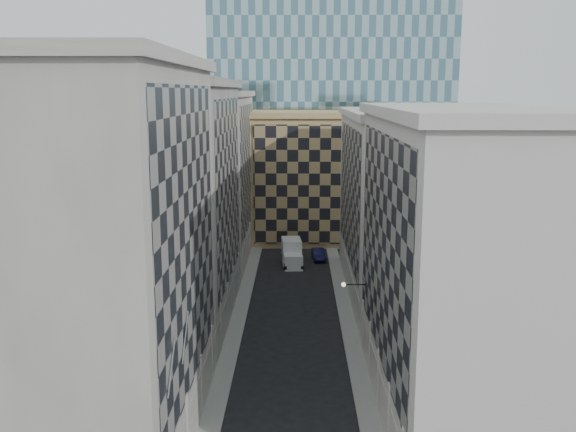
{
  "coord_description": "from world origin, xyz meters",
  "views": [
    {
      "loc": [
        0.41,
        -26.11,
        21.64
      ],
      "look_at": [
        -0.18,
        14.08,
        13.8
      ],
      "focal_mm": 40.0,
      "sensor_mm": 36.0,
      "label": 1
    }
  ],
  "objects": [
    {
      "name": "sidewalk_west",
      "position": [
        -5.25,
        30.0,
        0.07
      ],
      "size": [
        1.5,
        100.0,
        0.15
      ],
      "primitive_type": "cube",
      "color": "gray",
      "rests_on": "ground"
    },
    {
      "name": "sidewalk_east",
      "position": [
        5.25,
        30.0,
        0.07
      ],
      "size": [
        1.5,
        100.0,
        0.15
      ],
      "primitive_type": "cube",
      "color": "gray",
      "rests_on": "ground"
    },
    {
      "name": "bldg_left_a",
      "position": [
        -10.88,
        11.0,
        11.82
      ],
      "size": [
        10.8,
        22.8,
        23.7
      ],
      "color": "#9A948B",
      "rests_on": "ground"
    },
    {
      "name": "bldg_left_b",
      "position": [
        -10.88,
        33.0,
        11.32
      ],
      "size": [
        10.8,
        22.8,
        22.7
      ],
      "color": "gray",
      "rests_on": "ground"
    },
    {
      "name": "bldg_left_c",
      "position": [
        -10.88,
        55.0,
        10.83
      ],
      "size": [
        10.8,
        22.8,
        21.7
      ],
      "color": "#9A948B",
      "rests_on": "ground"
    },
    {
      "name": "bldg_right_a",
      "position": [
        10.88,
        15.0,
        10.32
      ],
      "size": [
        10.8,
        26.8,
        20.7
      ],
      "color": "beige",
      "rests_on": "ground"
    },
    {
      "name": "bldg_right_b",
      "position": [
        10.89,
        42.0,
        9.85
      ],
      "size": [
        10.8,
        28.8,
        19.7
      ],
      "color": "beige",
      "rests_on": "ground"
    },
    {
      "name": "tan_block",
      "position": [
        2.0,
        67.9,
        9.44
      ],
      "size": [
        16.8,
        14.8,
        18.8
      ],
      "color": "tan",
      "rests_on": "ground"
    },
    {
      "name": "church_tower",
      "position": [
        0.0,
        82.0,
        26.95
      ],
      "size": [
        7.2,
        7.2,
        51.5
      ],
      "color": "#2A2621",
      "rests_on": "ground"
    },
    {
      "name": "flagpoles_left",
      "position": [
        -5.9,
        6.0,
        8.0
      ],
      "size": [
        0.1,
        6.33,
        2.33
      ],
      "color": "gray",
      "rests_on": "ground"
    },
    {
      "name": "bracket_lamp",
      "position": [
        4.38,
        24.0,
        6.2
      ],
      "size": [
        1.98,
        0.36,
        0.36
      ],
      "color": "black",
      "rests_on": "ground"
    },
    {
      "name": "box_truck",
      "position": [
        -0.25,
        52.54,
        1.38
      ],
      "size": [
        2.86,
        5.98,
        3.18
      ],
      "rotation": [
        0.0,
        0.0,
        0.09
      ],
      "color": "white",
      "rests_on": "ground"
    },
    {
      "name": "dark_car",
      "position": [
        3.19,
        55.01,
        0.72
      ],
      "size": [
        1.91,
        4.47,
        1.43
      ],
      "primitive_type": "imported",
      "rotation": [
        0.0,
        0.0,
        0.09
      ],
      "color": "#0E0F35",
      "rests_on": "ground"
    }
  ]
}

